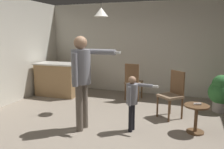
{
  "coord_description": "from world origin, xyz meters",
  "views": [
    {
      "loc": [
        1.19,
        -3.57,
        1.76
      ],
      "look_at": [
        -0.24,
        0.51,
        1.0
      ],
      "focal_mm": 36.72,
      "sensor_mm": 36.0,
      "label": 1
    }
  ],
  "objects_px": {
    "kitchen_counter": "(58,79)",
    "person_adult": "(82,73)",
    "side_table_by_couch": "(196,115)",
    "person_child": "(133,97)",
    "dining_chair_by_counter": "(173,92)",
    "potted_plant_corner": "(221,92)",
    "spare_remote_on_table": "(197,104)",
    "dining_chair_near_wall": "(133,80)"
  },
  "relations": [
    {
      "from": "dining_chair_near_wall",
      "to": "person_adult",
      "type": "bearing_deg",
      "value": -97.04
    },
    {
      "from": "side_table_by_couch",
      "to": "person_child",
      "type": "distance_m",
      "value": 1.18
    },
    {
      "from": "dining_chair_near_wall",
      "to": "side_table_by_couch",
      "type": "bearing_deg",
      "value": -43.51
    },
    {
      "from": "dining_chair_near_wall",
      "to": "spare_remote_on_table",
      "type": "xyz_separation_m",
      "value": [
        1.6,
        -1.69,
        -0.01
      ]
    },
    {
      "from": "spare_remote_on_table",
      "to": "person_child",
      "type": "bearing_deg",
      "value": -164.8
    },
    {
      "from": "kitchen_counter",
      "to": "spare_remote_on_table",
      "type": "bearing_deg",
      "value": -20.94
    },
    {
      "from": "person_adult",
      "to": "dining_chair_near_wall",
      "type": "bearing_deg",
      "value": 175.1
    },
    {
      "from": "person_adult",
      "to": "dining_chair_by_counter",
      "type": "height_order",
      "value": "person_adult"
    },
    {
      "from": "kitchen_counter",
      "to": "potted_plant_corner",
      "type": "bearing_deg",
      "value": -0.33
    },
    {
      "from": "person_adult",
      "to": "person_child",
      "type": "distance_m",
      "value": 1.02
    },
    {
      "from": "potted_plant_corner",
      "to": "side_table_by_couch",
      "type": "bearing_deg",
      "value": -110.8
    },
    {
      "from": "person_child",
      "to": "potted_plant_corner",
      "type": "bearing_deg",
      "value": 145.18
    },
    {
      "from": "kitchen_counter",
      "to": "spare_remote_on_table",
      "type": "distance_m",
      "value": 4.05
    },
    {
      "from": "kitchen_counter",
      "to": "person_child",
      "type": "distance_m",
      "value": 3.2
    },
    {
      "from": "side_table_by_couch",
      "to": "person_adult",
      "type": "bearing_deg",
      "value": -165.31
    },
    {
      "from": "side_table_by_couch",
      "to": "spare_remote_on_table",
      "type": "distance_m",
      "value": 0.21
    },
    {
      "from": "person_adult",
      "to": "spare_remote_on_table",
      "type": "distance_m",
      "value": 2.14
    },
    {
      "from": "dining_chair_by_counter",
      "to": "spare_remote_on_table",
      "type": "bearing_deg",
      "value": 167.72
    },
    {
      "from": "kitchen_counter",
      "to": "dining_chair_by_counter",
      "type": "bearing_deg",
      "value": -13.21
    },
    {
      "from": "person_child",
      "to": "kitchen_counter",
      "type": "bearing_deg",
      "value": -114.41
    },
    {
      "from": "kitchen_counter",
      "to": "side_table_by_couch",
      "type": "relative_size",
      "value": 2.42
    },
    {
      "from": "kitchen_counter",
      "to": "dining_chair_near_wall",
      "type": "distance_m",
      "value": 2.2
    },
    {
      "from": "side_table_by_couch",
      "to": "person_adult",
      "type": "xyz_separation_m",
      "value": [
        -1.99,
        -0.52,
        0.75
      ]
    },
    {
      "from": "dining_chair_by_counter",
      "to": "dining_chair_near_wall",
      "type": "distance_m",
      "value": 1.51
    },
    {
      "from": "kitchen_counter",
      "to": "potted_plant_corner",
      "type": "height_order",
      "value": "kitchen_counter"
    },
    {
      "from": "side_table_by_couch",
      "to": "person_child",
      "type": "xyz_separation_m",
      "value": [
        -1.1,
        -0.3,
        0.31
      ]
    },
    {
      "from": "dining_chair_near_wall",
      "to": "person_child",
      "type": "bearing_deg",
      "value": -72.94
    },
    {
      "from": "side_table_by_couch",
      "to": "dining_chair_by_counter",
      "type": "relative_size",
      "value": 0.52
    },
    {
      "from": "potted_plant_corner",
      "to": "spare_remote_on_table",
      "type": "height_order",
      "value": "potted_plant_corner"
    },
    {
      "from": "kitchen_counter",
      "to": "person_adult",
      "type": "xyz_separation_m",
      "value": [
        1.78,
        -1.98,
        0.6
      ]
    },
    {
      "from": "side_table_by_couch",
      "to": "potted_plant_corner",
      "type": "distance_m",
      "value": 1.53
    },
    {
      "from": "kitchen_counter",
      "to": "person_adult",
      "type": "distance_m",
      "value": 2.73
    },
    {
      "from": "side_table_by_couch",
      "to": "dining_chair_near_wall",
      "type": "xyz_separation_m",
      "value": [
        -1.59,
        1.69,
        0.22
      ]
    },
    {
      "from": "dining_chair_by_counter",
      "to": "potted_plant_corner",
      "type": "distance_m",
      "value": 1.26
    },
    {
      "from": "side_table_by_couch",
      "to": "spare_remote_on_table",
      "type": "relative_size",
      "value": 4.0
    },
    {
      "from": "person_adult",
      "to": "spare_remote_on_table",
      "type": "height_order",
      "value": "person_adult"
    },
    {
      "from": "dining_chair_near_wall",
      "to": "potted_plant_corner",
      "type": "distance_m",
      "value": 2.15
    },
    {
      "from": "person_child",
      "to": "dining_chair_by_counter",
      "type": "xyz_separation_m",
      "value": [
        0.63,
        0.97,
        -0.09
      ]
    },
    {
      "from": "side_table_by_couch",
      "to": "person_child",
      "type": "relative_size",
      "value": 0.51
    },
    {
      "from": "side_table_by_couch",
      "to": "spare_remote_on_table",
      "type": "xyz_separation_m",
      "value": [
        0.01,
        0.01,
        0.21
      ]
    },
    {
      "from": "side_table_by_couch",
      "to": "person_child",
      "type": "height_order",
      "value": "person_child"
    },
    {
      "from": "dining_chair_by_counter",
      "to": "potted_plant_corner",
      "type": "bearing_deg",
      "value": -101.13
    }
  ]
}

